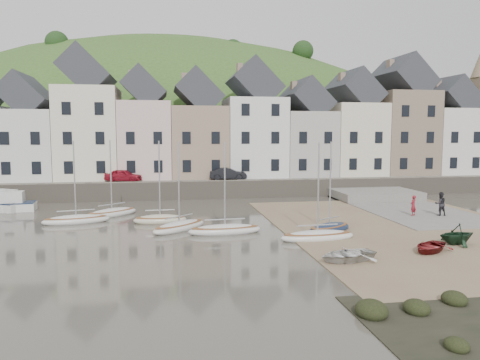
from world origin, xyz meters
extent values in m
plane|color=#454136|center=(0.00, 0.00, 0.00)|extent=(160.00, 160.00, 0.00)
cube|color=#315020|center=(0.00, 32.00, 0.75)|extent=(90.00, 30.00, 1.50)
cube|color=slate|center=(0.00, 20.50, 1.55)|extent=(70.00, 7.00, 0.10)
cube|color=slate|center=(0.00, 17.00, 0.90)|extent=(70.00, 1.20, 1.80)
cube|color=#7C624B|center=(11.00, 0.00, 0.03)|extent=(18.00, 26.00, 0.06)
cube|color=slate|center=(15.00, 8.00, 0.06)|extent=(8.00, 18.00, 0.12)
ellipsoid|color=#315020|center=(-5.00, 60.00, -18.00)|extent=(134.40, 84.00, 84.00)
cylinder|color=#382619|center=(-22.00, 48.00, 18.00)|extent=(0.50, 0.50, 3.00)
sphere|color=#213D19|center=(-22.00, 48.00, 20.50)|extent=(3.60, 3.60, 3.60)
cylinder|color=#382619|center=(-8.00, 52.00, 18.00)|extent=(0.50, 0.50, 3.00)
sphere|color=#213D19|center=(-8.00, 52.00, 20.50)|extent=(3.60, 3.60, 3.60)
cylinder|color=#382619|center=(6.00, 50.00, 18.00)|extent=(0.50, 0.50, 3.00)
sphere|color=#213D19|center=(6.00, 50.00, 20.50)|extent=(3.60, 3.60, 3.60)
cylinder|color=#382619|center=(18.00, 49.00, 18.00)|extent=(0.50, 0.50, 3.00)
sphere|color=#213D19|center=(18.00, 49.00, 20.50)|extent=(3.60, 3.60, 3.60)
cube|color=silver|center=(-20.05, 24.00, 5.25)|extent=(5.80, 8.00, 7.50)
cube|color=gray|center=(-21.50, 24.00, 11.92)|extent=(0.60, 0.90, 1.40)
cube|color=beige|center=(-13.90, 24.00, 6.50)|extent=(6.40, 8.00, 10.00)
cube|color=gray|center=(-15.50, 24.00, 14.73)|extent=(0.60, 0.90, 1.40)
cube|color=beige|center=(-7.85, 24.00, 5.75)|extent=(5.60, 8.00, 8.50)
cube|color=gray|center=(-9.25, 24.00, 12.82)|extent=(0.60, 0.90, 1.40)
cube|color=gray|center=(-1.90, 24.00, 5.50)|extent=(6.20, 8.00, 8.00)
cube|color=gray|center=(-3.45, 24.00, 12.62)|extent=(0.60, 0.90, 1.40)
cube|color=silver|center=(4.55, 24.00, 6.00)|extent=(6.60, 8.00, 9.00)
cube|color=gray|center=(2.90, 24.00, 13.83)|extent=(0.60, 0.90, 1.40)
cube|color=#ACA69D|center=(10.80, 24.00, 5.25)|extent=(5.80, 8.00, 7.50)
cube|color=gray|center=(9.35, 24.00, 11.92)|extent=(0.60, 0.90, 1.40)
cube|color=beige|center=(16.75, 24.00, 5.75)|extent=(6.00, 8.00, 8.50)
cube|color=gray|center=(15.25, 24.00, 13.02)|extent=(0.60, 0.90, 1.40)
cube|color=#7C6A59|center=(23.00, 24.00, 6.50)|extent=(6.40, 8.00, 10.00)
cube|color=gray|center=(21.40, 24.00, 14.73)|extent=(0.60, 0.90, 1.40)
cube|color=silver|center=(29.15, 24.00, 5.50)|extent=(5.80, 8.00, 8.00)
cube|color=gray|center=(27.70, 24.00, 12.42)|extent=(0.60, 0.90, 1.40)
ellipsoid|color=silver|center=(-10.05, 8.52, 0.20)|extent=(4.48, 4.09, 0.84)
ellipsoid|color=brown|center=(-10.05, 8.52, 0.42)|extent=(4.11, 3.75, 0.20)
cylinder|color=#B2B5B7|center=(-10.05, 8.52, 3.30)|extent=(0.10, 0.10, 5.60)
cylinder|color=#B2B5B7|center=(-10.05, 8.52, 0.95)|extent=(1.99, 1.68, 0.08)
ellipsoid|color=silver|center=(-12.35, 5.93, 0.20)|extent=(5.03, 2.51, 0.84)
ellipsoid|color=brown|center=(-12.35, 5.93, 0.42)|extent=(4.62, 2.29, 0.20)
cylinder|color=#B2B5B7|center=(-12.35, 5.93, 3.30)|extent=(0.10, 0.10, 5.60)
cylinder|color=#B2B5B7|center=(-12.35, 5.93, 0.95)|extent=(2.61, 0.65, 0.08)
ellipsoid|color=beige|center=(-6.19, 5.06, 0.20)|extent=(3.94, 1.56, 0.84)
ellipsoid|color=brown|center=(-6.19, 5.06, 0.42)|extent=(3.62, 1.41, 0.20)
cylinder|color=#B2B5B7|center=(-6.19, 5.06, 3.30)|extent=(0.10, 0.10, 5.60)
cylinder|color=#B2B5B7|center=(-6.19, 5.06, 0.95)|extent=(2.16, 0.11, 0.08)
ellipsoid|color=silver|center=(-4.86, 2.24, 0.20)|extent=(4.46, 4.32, 0.84)
ellipsoid|color=brown|center=(-4.86, 2.24, 0.42)|extent=(4.09, 3.96, 0.20)
cylinder|color=#B2B5B7|center=(-4.86, 2.24, 3.30)|extent=(0.10, 0.10, 5.60)
cylinder|color=#B2B5B7|center=(-4.86, 2.24, 0.95)|extent=(1.94, 1.84, 0.08)
ellipsoid|color=silver|center=(-1.89, 0.67, 0.20)|extent=(5.05, 1.82, 0.84)
ellipsoid|color=brown|center=(-1.89, 0.67, 0.42)|extent=(4.64, 1.66, 0.20)
cylinder|color=#B2B5B7|center=(-1.89, 0.67, 3.30)|extent=(0.10, 0.10, 5.60)
cylinder|color=#B2B5B7|center=(-1.89, 0.67, 0.95)|extent=(2.73, 0.26, 0.08)
ellipsoid|color=#142341|center=(5.15, -0.02, 0.20)|extent=(4.07, 3.27, 0.84)
ellipsoid|color=brown|center=(5.15, -0.02, 0.42)|extent=(3.73, 2.99, 0.20)
cylinder|color=#B2B5B7|center=(5.15, -0.02, 3.30)|extent=(0.10, 0.10, 5.60)
cylinder|color=#B2B5B7|center=(5.15, -0.02, 0.95)|extent=(1.85, 1.16, 0.08)
ellipsoid|color=silver|center=(3.59, -2.13, 0.20)|extent=(4.95, 1.83, 0.84)
ellipsoid|color=brown|center=(3.59, -2.13, 0.42)|extent=(4.55, 1.66, 0.20)
cylinder|color=#B2B5B7|center=(3.59, -2.13, 3.30)|extent=(0.10, 0.10, 5.60)
cylinder|color=#B2B5B7|center=(3.59, -2.13, 0.95)|extent=(2.67, 0.26, 0.08)
cube|color=silver|center=(-19.70, 13.48, 1.20)|extent=(2.29, 2.01, 1.00)
cube|color=silver|center=(-19.37, 12.15, 0.35)|extent=(5.20, 2.09, 0.70)
cube|color=#142341|center=(-19.37, 12.15, 0.72)|extent=(5.10, 2.14, 0.08)
cube|color=silver|center=(-18.61, 12.09, 1.20)|extent=(1.87, 1.34, 1.00)
imported|color=silver|center=(3.50, -7.09, 0.39)|extent=(3.62, 2.98, 0.65)
imported|color=black|center=(11.35, -4.78, 0.69)|extent=(2.63, 2.35, 1.25)
imported|color=maroon|center=(8.82, -6.09, 0.35)|extent=(3.39, 3.24, 0.57)
imported|color=maroon|center=(13.64, 4.16, 0.93)|extent=(0.70, 0.65, 1.61)
imported|color=black|center=(15.78, 3.84, 1.05)|extent=(0.94, 0.75, 1.86)
imported|color=maroon|center=(-10.01, 19.50, 2.25)|extent=(4.05, 2.40, 1.29)
imported|color=black|center=(0.94, 19.50, 2.25)|extent=(4.09, 1.77, 1.31)
ellipsoid|color=black|center=(3.41, -14.04, 0.20)|extent=(0.99, 1.09, 0.65)
ellipsoid|color=black|center=(3.07, -16.96, 0.15)|extent=(0.77, 0.84, 0.50)
ellipsoid|color=black|center=(1.61, -14.06, 0.24)|extent=(1.20, 1.32, 0.78)
ellipsoid|color=black|center=(5.39, -13.41, 0.20)|extent=(0.98, 1.08, 0.64)
camera|label=1|loc=(-5.82, -29.46, 6.78)|focal=34.68mm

